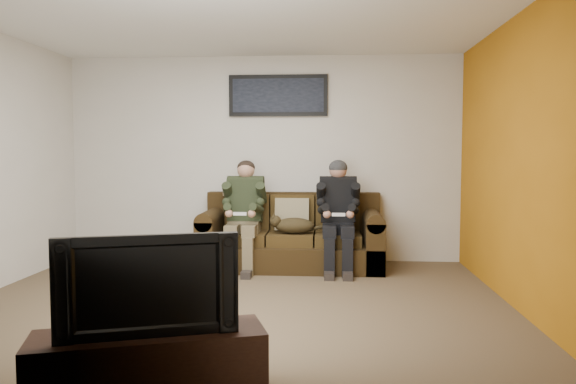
# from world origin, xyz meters

# --- Properties ---
(floor) EXTENTS (5.00, 5.00, 0.00)m
(floor) POSITION_xyz_m (0.00, 0.00, 0.00)
(floor) COLOR brown
(floor) RESTS_ON ground
(ceiling) EXTENTS (5.00, 5.00, 0.00)m
(ceiling) POSITION_xyz_m (0.00, 0.00, 2.60)
(ceiling) COLOR silver
(ceiling) RESTS_ON ground
(wall_back) EXTENTS (5.00, 0.00, 5.00)m
(wall_back) POSITION_xyz_m (0.00, 2.25, 1.30)
(wall_back) COLOR beige
(wall_back) RESTS_ON ground
(wall_front) EXTENTS (5.00, 0.00, 5.00)m
(wall_front) POSITION_xyz_m (0.00, -2.25, 1.30)
(wall_front) COLOR beige
(wall_front) RESTS_ON ground
(wall_right) EXTENTS (0.00, 4.50, 4.50)m
(wall_right) POSITION_xyz_m (2.50, 0.00, 1.30)
(wall_right) COLOR beige
(wall_right) RESTS_ON ground
(accent_wall_right) EXTENTS (0.00, 4.50, 4.50)m
(accent_wall_right) POSITION_xyz_m (2.49, 0.00, 1.30)
(accent_wall_right) COLOR #B36B11
(accent_wall_right) RESTS_ON ground
(sofa) EXTENTS (2.16, 0.93, 0.88)m
(sofa) POSITION_xyz_m (0.40, 1.83, 0.33)
(sofa) COLOR #2F200E
(sofa) RESTS_ON ground
(throw_pillow) EXTENTS (0.41, 0.20, 0.41)m
(throw_pillow) POSITION_xyz_m (0.40, 1.87, 0.63)
(throw_pillow) COLOR #8C7E5C
(throw_pillow) RESTS_ON sofa
(throw_blanket) EXTENTS (0.44, 0.22, 0.08)m
(throw_blanket) POSITION_xyz_m (-0.26, 2.10, 0.88)
(throw_blanket) COLOR tan
(throw_blanket) RESTS_ON sofa
(person_left) EXTENTS (0.51, 0.87, 1.29)m
(person_left) POSITION_xyz_m (-0.16, 1.65, 0.72)
(person_left) COLOR brown
(person_left) RESTS_ON sofa
(person_right) EXTENTS (0.51, 0.86, 1.30)m
(person_right) POSITION_xyz_m (0.95, 1.65, 0.73)
(person_right) COLOR black
(person_right) RESTS_ON sofa
(cat) EXTENTS (0.66, 0.26, 0.24)m
(cat) POSITION_xyz_m (0.42, 1.61, 0.53)
(cat) COLOR #42341A
(cat) RESTS_ON sofa
(framed_poster) EXTENTS (1.25, 0.05, 0.52)m
(framed_poster) POSITION_xyz_m (0.20, 2.22, 2.10)
(framed_poster) COLOR black
(framed_poster) RESTS_ON wall_back
(tv_stand) EXTENTS (1.32, 0.78, 0.40)m
(tv_stand) POSITION_xyz_m (-0.14, -1.95, 0.20)
(tv_stand) COLOR black
(tv_stand) RESTS_ON ground
(television) EXTENTS (0.95, 0.42, 0.55)m
(television) POSITION_xyz_m (-0.14, -1.95, 0.67)
(television) COLOR black
(television) RESTS_ON tv_stand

